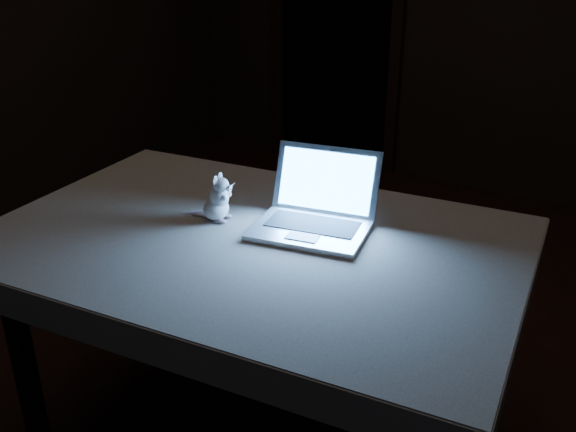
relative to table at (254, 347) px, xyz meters
The scene contains 6 objects.
floor 0.51m from the table, 123.87° to the left, with size 5.00×5.00×0.00m, color black.
doorway 3.13m from the table, 114.83° to the left, with size 1.06×0.36×2.13m, color black, non-canonical shape.
table is the anchor object (origin of this frame).
tablecloth 0.36m from the table, 137.42° to the left, with size 1.59×1.06×0.10m, color #BBAB9B, non-canonical shape.
laptop 0.55m from the table, 39.45° to the left, with size 0.34×0.30×0.23m, color silver, non-canonical shape.
plush_mouse 0.51m from the table, 167.44° to the left, with size 0.11×0.11×0.15m, color silver, non-canonical shape.
Camera 1 is at (1.23, -1.66, 1.65)m, focal length 40.00 mm.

